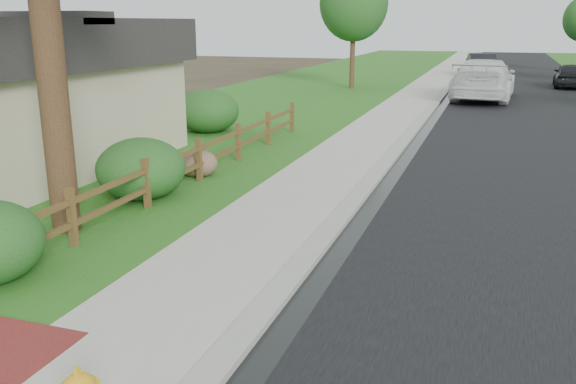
% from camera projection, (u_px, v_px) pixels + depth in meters
% --- Properties ---
extents(ground, '(120.00, 120.00, 0.00)m').
position_uv_depth(ground, '(182.00, 369.00, 6.93)').
color(ground, '#3A2B1F').
extents(road, '(8.00, 90.00, 0.02)m').
position_uv_depth(road, '(522.00, 86.00, 37.42)').
color(road, black).
rests_on(road, ground).
extents(curb, '(0.40, 90.00, 0.12)m').
position_uv_depth(curb, '(452.00, 83.00, 38.70)').
color(curb, gray).
rests_on(curb, ground).
extents(wet_gutter, '(0.50, 90.00, 0.00)m').
position_uv_depth(wet_gutter, '(458.00, 84.00, 38.60)').
color(wet_gutter, black).
rests_on(wet_gutter, road).
extents(sidewalk, '(2.20, 90.00, 0.10)m').
position_uv_depth(sidewalk, '(431.00, 83.00, 39.11)').
color(sidewalk, '#A7A091').
rests_on(sidewalk, ground).
extents(grass_strip, '(1.60, 90.00, 0.06)m').
position_uv_depth(grass_strip, '(401.00, 82.00, 39.70)').
color(grass_strip, '#1D5618').
rests_on(grass_strip, ground).
extents(lawn_near, '(9.00, 90.00, 0.04)m').
position_uv_depth(lawn_near, '(324.00, 80.00, 41.31)').
color(lawn_near, '#1D5618').
rests_on(lawn_near, ground).
extents(ranch_fence, '(0.12, 16.92, 1.10)m').
position_uv_depth(ranch_fence, '(175.00, 169.00, 13.71)').
color(ranch_fence, '#453017').
rests_on(ranch_fence, ground).
extents(white_suv, '(3.19, 7.11, 2.02)m').
position_uv_depth(white_suv, '(484.00, 79.00, 30.52)').
color(white_suv, silver).
rests_on(white_suv, road).
extents(dark_car_mid, '(1.92, 4.37, 1.47)m').
position_uv_depth(dark_car_mid, '(570.00, 75.00, 36.26)').
color(dark_car_mid, black).
rests_on(dark_car_mid, road).
extents(dark_car_far, '(2.48, 5.21, 1.65)m').
position_uv_depth(dark_car_far, '(482.00, 66.00, 42.87)').
color(dark_car_far, black).
rests_on(dark_car_far, road).
extents(boulder, '(1.24, 1.03, 0.73)m').
position_uv_depth(boulder, '(197.00, 163.00, 15.39)').
color(boulder, brown).
rests_on(boulder, ground).
extents(shrub_b, '(2.43, 2.43, 1.37)m').
position_uv_depth(shrub_b, '(141.00, 169.00, 13.42)').
color(shrub_b, '#194719').
rests_on(shrub_b, ground).
extents(shrub_d, '(2.38, 2.38, 1.54)m').
position_uv_depth(shrub_d, '(207.00, 111.00, 21.50)').
color(shrub_d, '#194719').
rests_on(shrub_d, ground).
extents(tree_mid_left, '(3.92, 3.92, 7.00)m').
position_uv_depth(tree_mid_left, '(354.00, 3.00, 34.66)').
color(tree_mid_left, '#331D15').
rests_on(tree_mid_left, ground).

